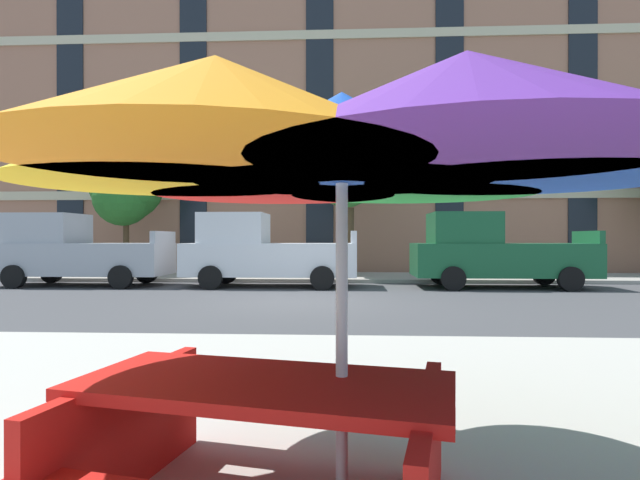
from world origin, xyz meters
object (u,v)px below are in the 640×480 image
(pickup_silver, at_px, (76,252))
(pickup_green, at_px, (493,253))
(pickup_white, at_px, (263,252))
(street_tree_middle, at_px, (349,173))
(street_tree_left, at_px, (126,189))
(patio_umbrella, at_px, (342,145))
(picnic_table, at_px, (264,438))

(pickup_silver, relative_size, pickup_green, 1.00)
(pickup_white, bearing_deg, street_tree_middle, 47.87)
(pickup_green, height_order, street_tree_left, street_tree_left)
(pickup_white, bearing_deg, pickup_green, 0.00)
(pickup_silver, height_order, pickup_white, same)
(street_tree_middle, bearing_deg, patio_umbrella, -90.38)
(street_tree_left, height_order, street_tree_middle, street_tree_middle)
(pickup_white, distance_m, patio_umbrella, 12.97)
(street_tree_left, relative_size, street_tree_middle, 0.94)
(pickup_silver, distance_m, picnic_table, 15.02)
(pickup_green, distance_m, street_tree_left, 13.05)
(street_tree_middle, height_order, patio_umbrella, street_tree_middle)
(pickup_silver, xyz_separation_m, pickup_green, (12.54, 0.00, 0.00))
(patio_umbrella, bearing_deg, street_tree_middle, 89.62)
(pickup_green, relative_size, patio_umbrella, 1.55)
(pickup_green, distance_m, patio_umbrella, 13.44)
(pickup_green, bearing_deg, picnic_table, -110.09)
(pickup_green, height_order, patio_umbrella, pickup_green)
(pickup_white, distance_m, street_tree_middle, 4.73)
(pickup_green, distance_m, street_tree_middle, 5.77)
(street_tree_left, bearing_deg, picnic_table, -64.19)
(pickup_silver, relative_size, pickup_white, 1.00)
(pickup_white, height_order, picnic_table, pickup_white)
(pickup_green, xyz_separation_m, patio_umbrella, (-4.30, -12.70, 0.89))
(street_tree_middle, bearing_deg, pickup_green, -34.32)
(pickup_silver, relative_size, street_tree_middle, 1.00)
(patio_umbrella, bearing_deg, picnic_table, -167.94)
(pickup_white, relative_size, street_tree_middle, 1.00)
(pickup_white, distance_m, pickup_green, 6.78)
(pickup_silver, distance_m, street_tree_left, 3.97)
(pickup_white, height_order, street_tree_middle, street_tree_middle)
(pickup_silver, bearing_deg, street_tree_middle, 18.93)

